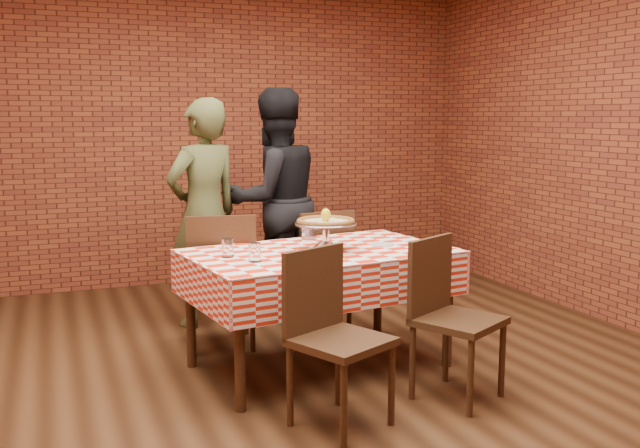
# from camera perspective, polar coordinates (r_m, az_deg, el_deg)

# --- Properties ---
(ground) EXTENTS (6.00, 6.00, 0.00)m
(ground) POSITION_cam_1_polar(r_m,az_deg,el_deg) (4.21, -2.16, -13.45)
(ground) COLOR black
(ground) RESTS_ON ground
(back_wall) EXTENTS (5.50, 0.00, 5.50)m
(back_wall) POSITION_cam_1_polar(r_m,az_deg,el_deg) (6.81, -10.53, 7.39)
(back_wall) COLOR maroon
(back_wall) RESTS_ON ground
(table) EXTENTS (1.71, 1.17, 0.75)m
(table) POSITION_cam_1_polar(r_m,az_deg,el_deg) (4.51, -0.05, -6.91)
(table) COLOR #422713
(table) RESTS_ON ground
(tablecloth) EXTENTS (1.75, 1.21, 0.27)m
(tablecloth) POSITION_cam_1_polar(r_m,az_deg,el_deg) (4.45, -0.05, -3.85)
(tablecloth) COLOR red
(tablecloth) RESTS_ON table
(pizza_stand) EXTENTS (0.44, 0.44, 0.18)m
(pizza_stand) POSITION_cam_1_polar(r_m,az_deg,el_deg) (4.38, 0.47, -1.06)
(pizza_stand) COLOR silver
(pizza_stand) RESTS_ON tablecloth
(pizza) EXTENTS (0.40, 0.40, 0.03)m
(pizza) POSITION_cam_1_polar(r_m,az_deg,el_deg) (4.37, 0.47, 0.15)
(pizza) COLOR beige
(pizza) RESTS_ON pizza_stand
(lemon) EXTENTS (0.07, 0.07, 0.08)m
(lemon) POSITION_cam_1_polar(r_m,az_deg,el_deg) (4.36, 0.47, 0.74)
(lemon) COLOR yellow
(lemon) RESTS_ON pizza
(water_glass_left) EXTENTS (0.08, 0.08, 0.11)m
(water_glass_left) POSITION_cam_1_polar(r_m,az_deg,el_deg) (4.09, -5.30, -2.28)
(water_glass_left) COLOR white
(water_glass_left) RESTS_ON tablecloth
(water_glass_right) EXTENTS (0.08, 0.08, 0.11)m
(water_glass_right) POSITION_cam_1_polar(r_m,az_deg,el_deg) (4.23, -7.46, -1.93)
(water_glass_right) COLOR white
(water_glass_right) RESTS_ON tablecloth
(side_plate) EXTENTS (0.16, 0.16, 0.01)m
(side_plate) POSITION_cam_1_polar(r_m,az_deg,el_deg) (4.60, 5.00, -1.68)
(side_plate) COLOR white
(side_plate) RESTS_ON tablecloth
(sweetener_packet_a) EXTENTS (0.06, 0.06, 0.00)m
(sweetener_packet_a) POSITION_cam_1_polar(r_m,az_deg,el_deg) (4.58, 8.02, -1.79)
(sweetener_packet_a) COLOR white
(sweetener_packet_a) RESTS_ON tablecloth
(sweetener_packet_b) EXTENTS (0.06, 0.04, 0.00)m
(sweetener_packet_b) POSITION_cam_1_polar(r_m,az_deg,el_deg) (4.64, 7.88, -1.67)
(sweetener_packet_b) COLOR white
(sweetener_packet_b) RESTS_ON tablecloth
(condiment_caddy) EXTENTS (0.12, 0.10, 0.14)m
(condiment_caddy) POSITION_cam_1_polar(r_m,az_deg,el_deg) (4.74, -0.94, -0.54)
(condiment_caddy) COLOR silver
(condiment_caddy) RESTS_ON tablecloth
(chair_near_left) EXTENTS (0.57, 0.57, 0.91)m
(chair_near_left) POSITION_cam_1_polar(r_m,az_deg,el_deg) (3.65, 1.71, -9.38)
(chair_near_left) COLOR #422713
(chair_near_left) RESTS_ON ground
(chair_near_right) EXTENTS (0.58, 0.58, 0.91)m
(chair_near_right) POSITION_cam_1_polar(r_m,az_deg,el_deg) (4.07, 11.13, -7.66)
(chair_near_right) COLOR #422713
(chair_near_right) RESTS_ON ground
(chair_far_left) EXTENTS (0.53, 0.53, 0.94)m
(chair_far_left) POSITION_cam_1_polar(r_m,az_deg,el_deg) (4.96, -8.08, -4.41)
(chair_far_left) COLOR #422713
(chair_far_left) RESTS_ON ground
(chair_far_right) EXTENTS (0.47, 0.47, 0.91)m
(chair_far_right) POSITION_cam_1_polar(r_m,az_deg,el_deg) (5.30, -0.33, -3.66)
(chair_far_right) COLOR #422713
(chair_far_right) RESTS_ON ground
(diner_olive) EXTENTS (0.74, 0.62, 1.73)m
(diner_olive) POSITION_cam_1_polar(r_m,az_deg,el_deg) (5.42, -9.35, 0.88)
(diner_olive) COLOR #454927
(diner_olive) RESTS_ON ground
(diner_black) EXTENTS (0.99, 0.84, 1.81)m
(diner_black) POSITION_cam_1_polar(r_m,az_deg,el_deg) (5.76, -3.74, 1.88)
(diner_black) COLOR black
(diner_black) RESTS_ON ground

